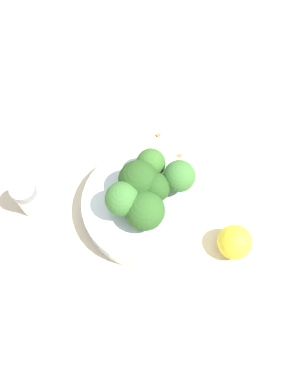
{
  "coord_description": "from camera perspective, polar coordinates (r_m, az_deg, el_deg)",
  "views": [
    {
      "loc": [
        -0.2,
        0.09,
        0.53
      ],
      "look_at": [
        0.0,
        0.0,
        0.07
      ],
      "focal_mm": 35.0,
      "sensor_mm": 36.0,
      "label": 1
    }
  ],
  "objects": [
    {
      "name": "almond_crumb_2",
      "position": [
        0.62,
        5.45,
        5.65
      ],
      "size": [
        0.0,
        0.01,
        0.01
      ],
      "primitive_type": "cube",
      "rotation": [
        0.0,
        0.0,
        1.53
      ],
      "color": "olive",
      "rests_on": "ground_plane"
    },
    {
      "name": "ground_plane",
      "position": [
        0.58,
        0.0,
        -2.86
      ],
      "size": [
        3.0,
        3.0,
        0.0
      ],
      "primitive_type": "plane",
      "color": "beige"
    },
    {
      "name": "broccoli_floret_0",
      "position": [
        0.51,
        -3.25,
        -1.25
      ],
      "size": [
        0.05,
        0.05,
        0.06
      ],
      "color": "#84AD66",
      "rests_on": "bowl"
    },
    {
      "name": "pepper_shaker",
      "position": [
        0.57,
        -17.21,
        -0.83
      ],
      "size": [
        0.04,
        0.04,
        0.07
      ],
      "color": "silver",
      "rests_on": "ground_plane"
    },
    {
      "name": "broccoli_floret_2",
      "position": [
        0.51,
        0.12,
        -2.86
      ],
      "size": [
        0.06,
        0.06,
        0.06
      ],
      "color": "#8EB770",
      "rests_on": "bowl"
    },
    {
      "name": "broccoli_floret_1",
      "position": [
        0.52,
        5.57,
        2.02
      ],
      "size": [
        0.05,
        0.05,
        0.06
      ],
      "color": "#8EB770",
      "rests_on": "bowl"
    },
    {
      "name": "almond_crumb_0",
      "position": [
        0.64,
        2.19,
        8.75
      ],
      "size": [
        0.01,
        0.01,
        0.01
      ],
      "primitive_type": "cube",
      "rotation": [
        0.0,
        0.0,
        4.76
      ],
      "color": "olive",
      "rests_on": "ground_plane"
    },
    {
      "name": "broccoli_floret_4",
      "position": [
        0.52,
        1.93,
        0.2
      ],
      "size": [
        0.04,
        0.04,
        0.05
      ],
      "color": "#7A9E5B",
      "rests_on": "bowl"
    },
    {
      "name": "broccoli_floret_3",
      "position": [
        0.54,
        1.04,
        4.35
      ],
      "size": [
        0.04,
        0.04,
        0.05
      ],
      "color": "#8EB770",
      "rests_on": "bowl"
    },
    {
      "name": "bowl",
      "position": [
        0.56,
        0.0,
        -2.15
      ],
      "size": [
        0.18,
        0.18,
        0.04
      ],
      "primitive_type": "cylinder",
      "color": "silver",
      "rests_on": "ground_plane"
    },
    {
      "name": "lemon_wedge",
      "position": [
        0.55,
        13.64,
        -7.42
      ],
      "size": [
        0.05,
        0.05,
        0.05
      ],
      "primitive_type": "sphere",
      "color": "yellow",
      "rests_on": "ground_plane"
    },
    {
      "name": "broccoli_floret_5",
      "position": [
        0.52,
        -0.74,
        1.81
      ],
      "size": [
        0.06,
        0.06,
        0.06
      ],
      "color": "#84AD66",
      "rests_on": "bowl"
    },
    {
      "name": "almond_crumb_1",
      "position": [
        0.62,
        0.86,
        6.66
      ],
      "size": [
        0.01,
        0.01,
        0.01
      ],
      "primitive_type": "cube",
      "rotation": [
        0.0,
        0.0,
        3.79
      ],
      "color": "#AD7F4C",
      "rests_on": "ground_plane"
    }
  ]
}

